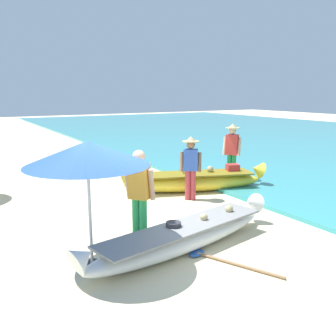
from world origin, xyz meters
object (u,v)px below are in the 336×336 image
boat_white_foreground (184,236)px  person_vendor_assistant (232,149)px  patio_umbrella_large (87,154)px  boat_yellow_midground (194,181)px  person_vendor_hatted (191,164)px  person_tourist_customer (139,193)px  paddle (223,260)px

boat_white_foreground → person_vendor_assistant: 5.34m
boat_white_foreground → patio_umbrella_large: size_ratio=2.16×
boat_yellow_midground → person_vendor_hatted: bearing=-130.8°
patio_umbrella_large → person_tourist_customer: bearing=17.5°
boat_yellow_midground → patio_umbrella_large: 5.32m
boat_yellow_midground → person_tourist_customer: size_ratio=2.35×
person_vendor_assistant → patio_umbrella_large: 6.56m
person_tourist_customer → patio_umbrella_large: bearing=-162.5°
boat_white_foreground → person_vendor_hatted: 3.23m
boat_white_foreground → person_vendor_assistant: person_vendor_assistant is taller
person_vendor_assistant → person_vendor_hatted: bearing=-156.9°
boat_yellow_midground → paddle: 4.54m
boat_white_foreground → person_vendor_hatted: (1.84, 2.55, 0.72)m
paddle → person_vendor_assistant: bearing=48.6°
boat_white_foreground → person_vendor_hatted: bearing=54.2°
boat_yellow_midground → patio_umbrella_large: bearing=-143.2°
person_vendor_assistant → person_tourist_customer: bearing=-147.3°
person_vendor_hatted → patio_umbrella_large: bearing=-145.8°
person_tourist_customer → paddle: person_tourist_customer is taller
patio_umbrella_large → paddle: 2.80m
boat_white_foreground → person_vendor_assistant: size_ratio=2.41×
boat_yellow_midground → patio_umbrella_large: patio_umbrella_large is taller
boat_white_foreground → paddle: bearing=-70.5°
person_vendor_assistant → boat_white_foreground: bearing=-139.0°
boat_yellow_midground → person_tourist_customer: bearing=-138.3°
person_tourist_customer → paddle: (0.90, -1.26, -0.98)m
paddle → patio_umbrella_large: bearing=154.0°
person_vendor_hatted → person_tourist_customer: (-2.47, -2.05, 0.05)m
person_tourist_customer → person_vendor_assistant: bearing=32.7°
boat_white_foreground → person_tourist_customer: size_ratio=2.48×
patio_umbrella_large → paddle: size_ratio=1.29×
boat_yellow_midground → person_tourist_customer: (-3.06, -2.73, 0.72)m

